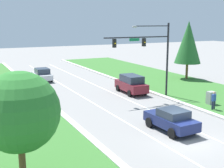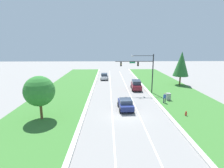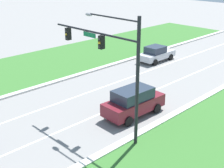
% 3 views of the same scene
% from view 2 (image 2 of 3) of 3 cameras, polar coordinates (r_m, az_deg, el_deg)
% --- Properties ---
extents(ground_plane, '(160.00, 160.00, 0.00)m').
position_cam_2_polar(ground_plane, '(24.05, 4.45, -9.89)').
color(ground_plane, gray).
extents(curb_strip_right, '(0.50, 90.00, 0.15)m').
position_cam_2_polar(curb_strip_right, '(25.21, 17.51, -9.19)').
color(curb_strip_right, beige).
rests_on(curb_strip_right, ground_plane).
extents(curb_strip_left, '(0.50, 90.00, 0.15)m').
position_cam_2_polar(curb_strip_left, '(24.13, -9.21, -9.75)').
color(curb_strip_left, beige).
rests_on(curb_strip_left, ground_plane).
extents(grass_verge_right, '(10.00, 90.00, 0.08)m').
position_cam_2_polar(grass_verge_right, '(27.35, 28.09, -8.49)').
color(grass_verge_right, '#38702D').
rests_on(grass_verge_right, ground_plane).
extents(grass_verge_left, '(10.00, 90.00, 0.08)m').
position_cam_2_polar(grass_verge_left, '(25.40, -21.19, -9.39)').
color(grass_verge_left, '#38702D').
rests_on(grass_verge_left, ground_plane).
extents(lane_stripe_inner_left, '(0.14, 81.00, 0.01)m').
position_cam_2_polar(lane_stripe_inner_left, '(23.94, 0.10, -9.95)').
color(lane_stripe_inner_left, white).
rests_on(lane_stripe_inner_left, ground_plane).
extents(lane_stripe_inner_right, '(0.14, 81.00, 0.01)m').
position_cam_2_polar(lane_stripe_inner_right, '(24.29, 8.74, -9.76)').
color(lane_stripe_inner_right, white).
rests_on(lane_stripe_inner_right, ground_plane).
extents(traffic_signal_mast, '(7.28, 0.41, 7.55)m').
position_cam_2_polar(traffic_signal_mast, '(33.78, 9.76, 5.34)').
color(traffic_signal_mast, black).
rests_on(traffic_signal_mast, ground_plane).
extents(navy_sedan, '(2.20, 4.27, 1.63)m').
position_cam_2_polar(navy_sedan, '(25.54, 4.45, -6.51)').
color(navy_sedan, navy).
rests_on(navy_sedan, ground_plane).
extents(silver_sedan, '(2.03, 4.52, 1.68)m').
position_cam_2_polar(silver_sedan, '(47.88, -2.51, 2.52)').
color(silver_sedan, silver).
rests_on(silver_sedan, ground_plane).
extents(burgundy_suv, '(2.21, 4.72, 2.00)m').
position_cam_2_polar(burgundy_suv, '(37.05, 7.90, -0.27)').
color(burgundy_suv, maroon).
rests_on(burgundy_suv, ground_plane).
extents(utility_cabinet, '(0.70, 0.60, 1.27)m').
position_cam_2_polar(utility_cabinet, '(31.11, 17.88, -3.99)').
color(utility_cabinet, '#9E9E99').
rests_on(utility_cabinet, ground_plane).
extents(pedestrian, '(0.41, 0.28, 1.69)m').
position_cam_2_polar(pedestrian, '(29.32, 16.79, -4.30)').
color(pedestrian, '#232842').
rests_on(pedestrian, ground_plane).
extents(fire_hydrant, '(0.34, 0.20, 0.70)m').
position_cam_2_polar(fire_hydrant, '(25.29, 23.01, -8.91)').
color(fire_hydrant, red).
rests_on(fire_hydrant, ground_plane).
extents(conifer_near_right_tree, '(3.50, 3.50, 7.78)m').
position_cam_2_polar(conifer_near_right_tree, '(43.27, 21.71, 6.11)').
color(conifer_near_right_tree, brown).
rests_on(conifer_near_right_tree, ground_plane).
extents(oak_near_left_tree, '(3.74, 3.74, 5.55)m').
position_cam_2_polar(oak_near_left_tree, '(23.16, -22.64, -2.17)').
color(oak_near_left_tree, brown).
rests_on(oak_near_left_tree, ground_plane).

